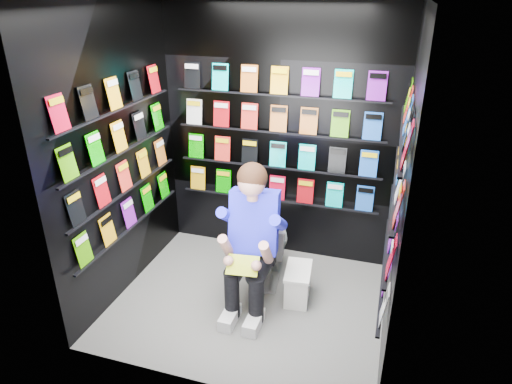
% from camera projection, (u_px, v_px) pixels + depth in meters
% --- Properties ---
extents(floor, '(2.40, 2.40, 0.00)m').
position_uv_depth(floor, '(249.00, 302.00, 4.23)').
color(floor, slate).
rests_on(floor, ground).
extents(wall_back, '(2.40, 0.04, 2.60)m').
position_uv_depth(wall_back, '(279.00, 136.00, 4.56)').
color(wall_back, black).
rests_on(wall_back, floor).
extents(wall_front, '(2.40, 0.04, 2.60)m').
position_uv_depth(wall_front, '(198.00, 229.00, 2.82)').
color(wall_front, black).
rests_on(wall_front, floor).
extents(wall_left, '(0.04, 2.00, 2.60)m').
position_uv_depth(wall_left, '(119.00, 157.00, 4.02)').
color(wall_left, black).
rests_on(wall_left, floor).
extents(wall_right, '(0.04, 2.00, 2.60)m').
position_uv_depth(wall_right, '(402.00, 189.00, 3.37)').
color(wall_right, black).
rests_on(wall_right, floor).
extents(comics_back, '(2.10, 0.06, 1.37)m').
position_uv_depth(comics_back, '(278.00, 137.00, 4.54)').
color(comics_back, '#C2621F').
rests_on(comics_back, wall_back).
extents(comics_left, '(0.06, 1.70, 1.37)m').
position_uv_depth(comics_left, '(122.00, 157.00, 4.01)').
color(comics_left, '#C2621F').
rests_on(comics_left, wall_left).
extents(comics_right, '(0.06, 1.70, 1.37)m').
position_uv_depth(comics_right, '(398.00, 188.00, 3.38)').
color(comics_right, '#C2621F').
rests_on(comics_right, wall_right).
extents(toilet, '(0.51, 0.80, 0.73)m').
position_uv_depth(toilet, '(267.00, 244.00, 4.46)').
color(toilet, white).
rests_on(toilet, floor).
extents(longbox, '(0.25, 0.40, 0.29)m').
position_uv_depth(longbox, '(298.00, 285.00, 4.23)').
color(longbox, silver).
rests_on(longbox, floor).
extents(longbox_lid, '(0.27, 0.42, 0.03)m').
position_uv_depth(longbox_lid, '(298.00, 271.00, 4.16)').
color(longbox_lid, silver).
rests_on(longbox_lid, longbox).
extents(reader, '(0.67, 0.90, 1.53)m').
position_uv_depth(reader, '(255.00, 222.00, 3.96)').
color(reader, '#2929D0').
rests_on(reader, toilet).
extents(held_comic, '(0.28, 0.19, 0.11)m').
position_uv_depth(held_comic, '(243.00, 265.00, 3.74)').
color(held_comic, green).
rests_on(held_comic, reader).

